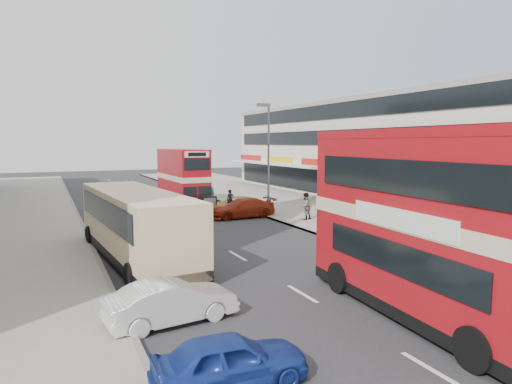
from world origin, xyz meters
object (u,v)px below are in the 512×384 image
car_left_near (230,360)px  bus_second (183,178)px  bus_main (428,223)px  car_right_b (237,205)px  cyclist (230,206)px  coach (136,222)px  car_left_front (172,302)px  car_right_a (242,208)px  street_lamp (268,150)px  pedestrian_near (305,206)px  car_right_c (192,191)px

car_left_near → bus_second: bearing=-11.3°
bus_main → car_left_near: bus_main is taller
car_right_b → cyclist: size_ratio=2.46×
coach → car_left_front: bearing=-97.7°
car_right_a → cyclist: 1.63m
street_lamp → cyclist: 4.99m
street_lamp → bus_second: bearing=125.2°
street_lamp → car_right_a: bearing=-179.7°
bus_second → street_lamp: bearing=123.8°
cyclist → pedestrian_near: bearing=-52.5°
car_left_near → cyclist: (8.81, 22.20, 0.04)m
car_left_near → pedestrian_near: bearing=-33.1°
car_right_b → car_right_c: 10.40m
cyclist → bus_main: bearing=-93.2°
car_left_near → car_right_c: bearing=-13.1°
car_left_near → car_left_front: (-0.28, 3.99, 0.05)m
car_right_a → car_left_front: bearing=-29.8°
bus_main → car_left_front: (-7.23, 2.71, -2.28)m
car_right_a → car_right_c: bearing=179.1°
bus_main → car_right_b: bearing=-92.7°
street_lamp → cyclist: bearing=144.8°
car_left_front → car_right_a: bearing=-36.8°
car_left_near → cyclist: bearing=-19.3°
bus_second → car_right_a: size_ratio=1.76×
car_left_front → cyclist: cyclist is taller
bus_main → car_left_front: size_ratio=2.62×
car_left_front → car_right_b: car_right_b is taller
street_lamp → car_right_a: 4.57m
car_left_near → pedestrian_near: pedestrian_near is taller
coach → car_right_b: bearing=43.7°
car_left_near → coach: bearing=1.8°
car_right_b → pedestrian_near: size_ratio=2.51×
car_left_near → car_right_b: (9.44, 22.49, 0.05)m
car_right_a → car_left_near: bearing=-24.2°
street_lamp → coach: 14.28m
street_lamp → bus_second: 8.16m
car_right_b → street_lamp: bearing=39.1°
car_right_c → cyclist: cyclist is taller
cyclist → coach: bearing=-128.4°
bus_main → car_right_a: bearing=-92.2°
bus_second → pedestrian_near: size_ratio=4.57×
bus_second → coach: (-6.46, -15.02, -0.72)m
bus_second → pedestrian_near: bus_second is taller
bus_main → car_right_c: size_ratio=2.49×
coach → pedestrian_near: size_ratio=6.07×
bus_second → coach: size_ratio=0.75×
bus_main → car_right_c: bus_main is taller
car_right_c → cyclist: (-0.32, -10.68, -0.06)m
car_left_front → coach: bearing=-10.3°
coach → car_right_c: coach is taller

